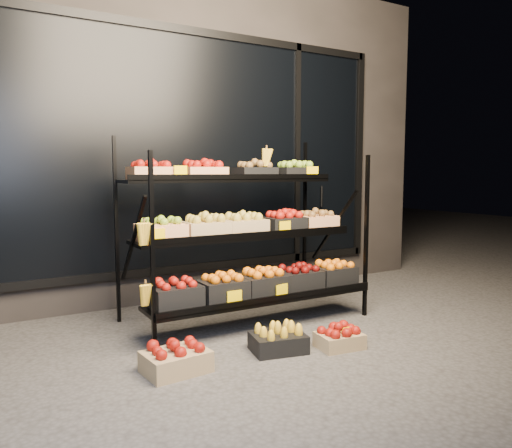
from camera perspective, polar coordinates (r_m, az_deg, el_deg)
ground at (r=4.14m, az=3.25°, el=-13.00°), size 24.00×24.00×0.00m
building at (r=6.25m, az=-10.08°, el=9.58°), size 6.00×2.08×3.50m
display_rack at (r=4.46m, az=-1.05°, el=-1.23°), size 2.18×1.02×1.68m
tag_floor_b at (r=4.01m, az=10.48°, el=-12.84°), size 0.13×0.01×0.12m
floor_crate_left at (r=3.52m, az=-9.15°, el=-14.88°), size 0.45×0.35×0.21m
floor_crate_midleft at (r=3.85m, az=2.55°, el=-13.02°), size 0.45×0.37×0.20m
floor_crate_midright at (r=3.97m, az=9.51°, el=-12.64°), size 0.36×0.29×0.18m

